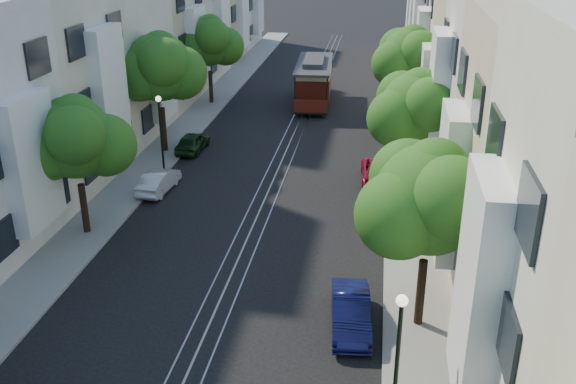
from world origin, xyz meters
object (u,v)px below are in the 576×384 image
at_px(tree_e_d, 411,59).
at_px(parked_car_w_far, 193,142).
at_px(tree_w_c, 160,69).
at_px(parked_car_e_far, 378,173).
at_px(cable_car, 314,79).
at_px(parked_car_e_mid, 351,312).
at_px(tree_e_b, 431,202).
at_px(tree_e_c, 418,111).
at_px(lamp_west, 160,122).
at_px(tree_w_b, 76,141).
at_px(tree_w_d, 209,43).
at_px(parked_car_w_mid, 158,181).
at_px(lamp_east, 399,342).

bearing_deg(tree_e_d, parked_car_w_far, -156.57).
relative_size(tree_w_c, parked_car_e_far, 1.86).
distance_m(tree_e_d, cable_car, 9.67).
xyz_separation_m(parked_car_e_mid, parked_car_w_far, (-10.48, 16.85, -0.03)).
distance_m(tree_e_b, tree_e_c, 11.00).
bearing_deg(parked_car_e_mid, lamp_west, 124.45).
height_order(parked_car_e_mid, parked_car_w_far, parked_car_e_mid).
bearing_deg(tree_w_b, tree_w_d, 90.00).
distance_m(tree_e_d, parked_car_e_mid, 22.95).
bearing_deg(cable_car, lamp_west, -117.03).
relative_size(parked_car_w_mid, parked_car_w_far, 0.99).
height_order(tree_w_c, cable_car, tree_w_c).
bearing_deg(lamp_west, parked_car_e_far, 0.01).
height_order(lamp_west, cable_car, lamp_west).
distance_m(tree_w_d, parked_car_e_far, 19.34).
distance_m(parked_car_e_far, parked_car_w_far, 11.70).
relative_size(tree_w_c, tree_w_d, 1.09).
height_order(parked_car_w_mid, parked_car_w_far, parked_car_w_far).
xyz_separation_m(cable_car, parked_car_e_mid, (4.41, -28.62, -1.25)).
height_order(tree_e_b, tree_e_d, tree_e_d).
bearing_deg(lamp_west, tree_w_d, 93.44).
relative_size(tree_w_d, parked_car_w_mid, 1.93).
bearing_deg(tree_w_b, parked_car_w_far, 82.33).
relative_size(tree_w_b, tree_w_d, 0.96).
bearing_deg(tree_w_c, parked_car_w_mid, -75.27).
bearing_deg(tree_e_d, parked_car_w_mid, -137.33).
distance_m(tree_w_d, parked_car_w_mid, 17.40).
bearing_deg(parked_car_e_mid, tree_w_b, 150.41).
bearing_deg(parked_car_e_mid, tree_e_c, 72.95).
xyz_separation_m(tree_e_b, cable_car, (-6.79, 28.20, -2.87)).
height_order(tree_w_b, parked_car_e_far, tree_w_b).
bearing_deg(tree_e_b, cable_car, 103.54).
distance_m(tree_e_c, parked_car_e_far, 4.84).
xyz_separation_m(tree_e_d, cable_car, (-6.79, 6.20, -3.00)).
distance_m(tree_e_c, parked_car_w_mid, 13.51).
height_order(tree_w_d, lamp_west, tree_w_d).
relative_size(tree_w_d, lamp_west, 1.57).
xyz_separation_m(tree_e_c, cable_car, (-6.79, 17.20, -2.73)).
xyz_separation_m(tree_e_d, parked_car_w_mid, (-12.86, -11.85, -4.31)).
relative_size(tree_e_b, parked_car_w_mid, 1.98).
relative_size(tree_e_d, parked_car_e_mid, 1.84).
relative_size(parked_car_e_far, parked_car_w_far, 1.12).
distance_m(tree_e_b, lamp_east, 5.41).
bearing_deg(tree_w_b, tree_e_d, 49.73).
distance_m(tree_e_d, lamp_east, 27.07).
bearing_deg(tree_e_c, tree_w_b, -157.38).
relative_size(tree_e_d, tree_w_d, 1.05).
relative_size(lamp_east, lamp_west, 1.00).
distance_m(tree_e_c, cable_car, 18.69).
height_order(lamp_east, parked_car_e_far, lamp_east).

